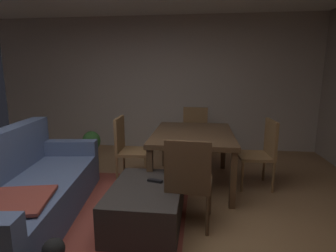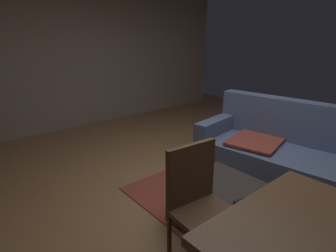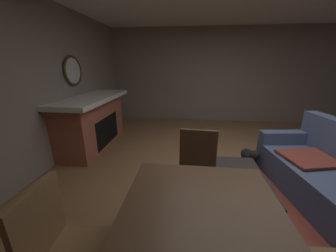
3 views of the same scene
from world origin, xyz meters
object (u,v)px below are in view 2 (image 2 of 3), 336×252
object	(u,v)px
ottoman_coffee_table	(234,213)
tv_remote	(243,201)
couch	(294,157)
small_dog	(191,161)
dining_chair_west	(200,199)

from	to	relation	value
ottoman_coffee_table	tv_remote	xyz separation A→B (m)	(0.13, -0.07, 0.22)
couch	small_dog	world-z (taller)	couch
dining_chair_west	small_dog	distance (m)	1.42
couch	small_dog	bearing A→B (deg)	-139.65
tv_remote	small_dog	bearing A→B (deg)	169.19
small_dog	tv_remote	bearing A→B (deg)	-26.02
ottoman_coffee_table	tv_remote	world-z (taller)	tv_remote
ottoman_coffee_table	dining_chair_west	world-z (taller)	dining_chair_west
ottoman_coffee_table	small_dog	xyz separation A→B (m)	(-1.03, 0.49, -0.03)
ottoman_coffee_table	tv_remote	distance (m)	0.26
ottoman_coffee_table	dining_chair_west	distance (m)	0.54
couch	small_dog	distance (m)	1.21
ottoman_coffee_table	dining_chair_west	bearing A→B (deg)	-91.43
couch	ottoman_coffee_table	bearing A→B (deg)	-84.87
couch	dining_chair_west	bearing A→B (deg)	-86.53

